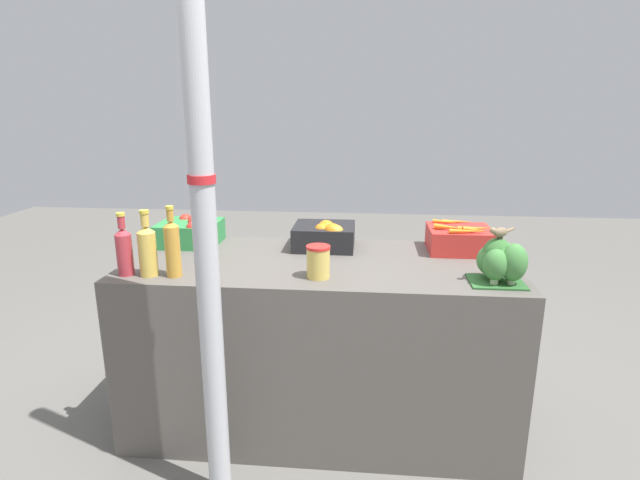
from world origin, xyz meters
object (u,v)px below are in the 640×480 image
at_px(apple_crate, 191,231).
at_px(juice_bottle_amber, 173,247).
at_px(orange_crate, 326,235).
at_px(support_pole, 204,212).
at_px(juice_bottle_golden, 147,249).
at_px(sparrow_bird, 500,232).
at_px(broccoli_pile, 499,260).
at_px(pickle_jar, 318,262).
at_px(carrot_crate, 459,239).
at_px(juice_bottle_ruby, 124,250).

bearing_deg(apple_crate, juice_bottle_amber, -78.60).
bearing_deg(orange_crate, support_pole, -114.76).
bearing_deg(support_pole, juice_bottle_golden, 140.42).
height_order(support_pole, juice_bottle_amber, support_pole).
bearing_deg(orange_crate, sparrow_bird, -30.37).
distance_m(juice_bottle_golden, sparrow_bird, 1.47).
height_order(orange_crate, broccoli_pile, broccoli_pile).
height_order(juice_bottle_golden, pickle_jar, juice_bottle_golden).
height_order(orange_crate, pickle_jar, orange_crate).
distance_m(carrot_crate, juice_bottle_amber, 1.38).
height_order(support_pole, pickle_jar, support_pole).
distance_m(support_pole, juice_bottle_amber, 0.44).
bearing_deg(juice_bottle_ruby, juice_bottle_golden, -0.00).
xyz_separation_m(apple_crate, juice_bottle_amber, (0.10, -0.51, 0.06)).
bearing_deg(apple_crate, carrot_crate, -0.34).
bearing_deg(support_pole, pickle_jar, 42.34).
bearing_deg(sparrow_bird, orange_crate, -62.73).
height_order(juice_bottle_golden, sparrow_bird, juice_bottle_golden).
height_order(orange_crate, sparrow_bird, sparrow_bird).
height_order(orange_crate, juice_bottle_golden, juice_bottle_golden).
bearing_deg(juice_bottle_amber, carrot_crate, 21.50).
distance_m(support_pole, carrot_crate, 1.34).
height_order(support_pole, orange_crate, support_pole).
relative_size(apple_crate, carrot_crate, 1.00).
bearing_deg(sparrow_bird, broccoli_pile, 117.60).
bearing_deg(orange_crate, juice_bottle_ruby, -149.12).
bearing_deg(support_pole, orange_crate, 65.24).
distance_m(support_pole, juice_bottle_ruby, 0.60).
bearing_deg(orange_crate, broccoli_pile, -30.36).
height_order(juice_bottle_amber, pickle_jar, juice_bottle_amber).
distance_m(apple_crate, juice_bottle_golden, 0.52).
bearing_deg(juice_bottle_amber, orange_crate, 38.99).
distance_m(orange_crate, broccoli_pile, 0.87).
relative_size(broccoli_pile, pickle_jar, 1.57).
bearing_deg(orange_crate, apple_crate, 178.44).
bearing_deg(sparrow_bird, carrot_crate, -113.20).
xyz_separation_m(support_pole, sparrow_bird, (1.11, 0.35, -0.13)).
xyz_separation_m(juice_bottle_ruby, juice_bottle_amber, (0.22, 0.00, 0.02)).
distance_m(orange_crate, juice_bottle_amber, 0.79).
bearing_deg(juice_bottle_golden, juice_bottle_ruby, 180.00).
bearing_deg(support_pole, juice_bottle_ruby, 147.38).
distance_m(apple_crate, sparrow_bird, 1.53).
distance_m(broccoli_pile, juice_bottle_ruby, 1.58).
distance_m(carrot_crate, sparrow_bird, 0.48).
bearing_deg(apple_crate, juice_bottle_ruby, -102.34).
height_order(carrot_crate, juice_bottle_ruby, juice_bottle_ruby).
bearing_deg(carrot_crate, orange_crate, -179.03).
xyz_separation_m(juice_bottle_ruby, juice_bottle_golden, (0.10, -0.00, 0.01)).
height_order(apple_crate, juice_bottle_amber, juice_bottle_amber).
bearing_deg(sparrow_bird, juice_bottle_golden, -30.12).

